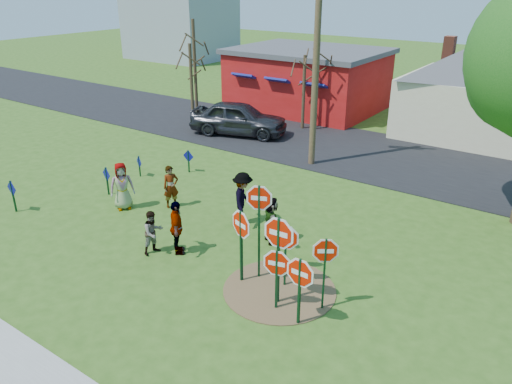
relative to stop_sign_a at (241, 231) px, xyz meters
The scene contains 29 objects.
ground 3.92m from the stop_sign_a, 159.77° to the left, with size 120.00×120.00×0.00m, color #315618.
road 13.26m from the stop_sign_a, 104.70° to the left, with size 120.00×7.50×0.04m, color black.
dirt_patch 2.01m from the stop_sign_a, 11.28° to the left, with size 3.20×3.20×0.03m, color brown.
red_building 21.16m from the stop_sign_a, 114.70° to the left, with size 9.40×7.69×3.90m.
cream_house 19.39m from the stop_sign_a, 83.59° to the left, with size 9.40×9.40×6.50m.
distant_building 44.31m from the stop_sign_a, 135.10° to the left, with size 10.00×8.00×8.00m, color #8C939E.
stop_sign_a is the anchor object (origin of this frame).
stop_sign_b 0.81m from the stop_sign_a, 57.56° to the left, with size 0.95×0.40×3.06m.
stop_sign_c 1.47m from the stop_sign_a, 11.15° to the right, with size 1.18×0.09×2.71m.
stop_sign_d 2.55m from the stop_sign_a, ahead, with size 0.78×0.54×2.23m.
stop_sign_e 1.66m from the stop_sign_a, 18.83° to the right, with size 0.99×0.28×1.90m.
stop_sign_f 2.48m from the stop_sign_a, 17.57° to the right, with size 1.06×0.07×2.05m.
stop_sign_g 1.28m from the stop_sign_a, 24.50° to the left, with size 0.95×0.37×2.05m.
blue_diamond_a 9.86m from the stop_sign_a, behind, with size 0.63×0.06×1.26m.
blue_diamond_b 8.45m from the stop_sign_a, 166.78° to the left, with size 0.60×0.15×1.19m.
blue_diamond_c 9.59m from the stop_sign_a, 154.82° to the left, with size 0.53×0.23×0.96m.
blue_diamond_d 9.25m from the stop_sign_a, 141.68° to the left, with size 0.58×0.06×1.05m.
person_a 6.82m from the stop_sign_a, 168.13° to the left, with size 0.90×0.58×1.84m, color #414689.
person_b 5.88m from the stop_sign_a, 153.98° to the left, with size 0.61×0.40×1.66m, color #308075.
person_c 3.39m from the stop_sign_a, behind, with size 0.71×0.55×1.46m, color brown.
person_d 3.75m from the stop_sign_a, 125.87° to the left, with size 1.25×0.72×1.94m, color #37373C.
person_e 2.72m from the stop_sign_a, behind, with size 1.06×0.44×1.80m, color #53305F.
person_f 2.62m from the stop_sign_a, 103.54° to the left, with size 1.51×0.48×1.63m, color #205930.
suv 14.67m from the stop_sign_a, 127.26° to the left, with size 2.15×5.35×1.82m, color #2F3034.
utility_pole 10.85m from the stop_sign_a, 108.01° to the left, with size 2.18×1.01×9.44m.
bare_tree_west 16.12m from the stop_sign_a, 136.61° to the left, with size 1.80×1.80×4.82m.
bare_tree_east 16.17m from the stop_sign_a, 113.97° to the left, with size 1.80×1.80×4.20m.
bare_tree_mid 16.83m from the stop_sign_a, 135.64° to the left, with size 1.80×1.80×6.04m.
bare_tree_extra 16.24m from the stop_sign_a, 111.39° to the left, with size 1.80×1.80×5.09m.
Camera 1 is at (10.77, -11.07, 8.15)m, focal length 35.00 mm.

